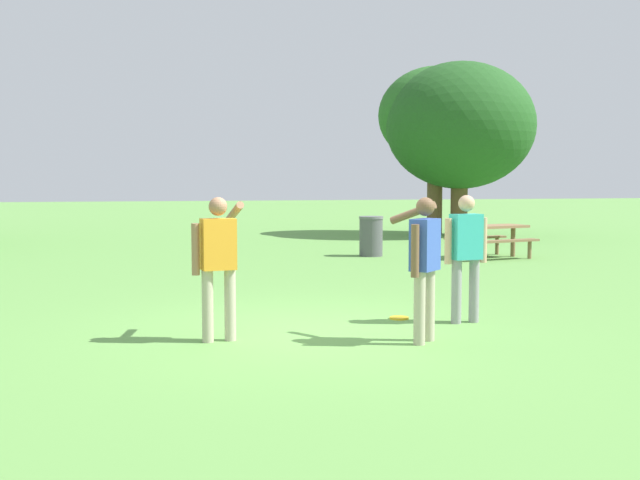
{
  "coord_description": "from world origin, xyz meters",
  "views": [
    {
      "loc": [
        -2.09,
        -9.04,
        1.83
      ],
      "look_at": [
        0.49,
        1.42,
        1.0
      ],
      "focal_mm": 43.71,
      "sensor_mm": 36.0,
      "label": 1
    }
  ],
  "objects_px": {
    "frisbee": "(399,318)",
    "picnic_table_near": "(491,234)",
    "person_catcher": "(466,250)",
    "tree_far_right": "(436,117)",
    "person_bystander": "(424,258)",
    "person_thrower": "(218,257)",
    "trash_can_beside_table": "(371,236)",
    "tree_slender_mid": "(460,126)"
  },
  "relations": [
    {
      "from": "tree_far_right",
      "to": "tree_slender_mid",
      "type": "height_order",
      "value": "tree_slender_mid"
    },
    {
      "from": "person_thrower",
      "to": "person_catcher",
      "type": "relative_size",
      "value": 1.0
    },
    {
      "from": "trash_can_beside_table",
      "to": "tree_far_right",
      "type": "height_order",
      "value": "tree_far_right"
    },
    {
      "from": "frisbee",
      "to": "tree_slender_mid",
      "type": "height_order",
      "value": "tree_slender_mid"
    },
    {
      "from": "person_catcher",
      "to": "tree_slender_mid",
      "type": "height_order",
      "value": "tree_slender_mid"
    },
    {
      "from": "person_thrower",
      "to": "frisbee",
      "type": "xyz_separation_m",
      "value": [
        2.48,
        0.86,
        -0.95
      ]
    },
    {
      "from": "picnic_table_near",
      "to": "tree_far_right",
      "type": "distance_m",
      "value": 8.75
    },
    {
      "from": "person_bystander",
      "to": "picnic_table_near",
      "type": "distance_m",
      "value": 10.03
    },
    {
      "from": "person_thrower",
      "to": "person_bystander",
      "type": "distance_m",
      "value": 2.32
    },
    {
      "from": "tree_slender_mid",
      "to": "person_catcher",
      "type": "bearing_deg",
      "value": -113.63
    },
    {
      "from": "person_catcher",
      "to": "tree_far_right",
      "type": "distance_m",
      "value": 16.84
    },
    {
      "from": "tree_far_right",
      "to": "tree_slender_mid",
      "type": "distance_m",
      "value": 1.02
    },
    {
      "from": "person_bystander",
      "to": "trash_can_beside_table",
      "type": "relative_size",
      "value": 1.71
    },
    {
      "from": "person_thrower",
      "to": "frisbee",
      "type": "height_order",
      "value": "person_thrower"
    },
    {
      "from": "person_thrower",
      "to": "trash_can_beside_table",
      "type": "relative_size",
      "value": 1.71
    },
    {
      "from": "person_bystander",
      "to": "tree_far_right",
      "type": "height_order",
      "value": "tree_far_right"
    },
    {
      "from": "frisbee",
      "to": "tree_slender_mid",
      "type": "bearing_deg",
      "value": 63.3
    },
    {
      "from": "person_catcher",
      "to": "picnic_table_near",
      "type": "bearing_deg",
      "value": 61.65
    },
    {
      "from": "person_thrower",
      "to": "tree_far_right",
      "type": "height_order",
      "value": "tree_far_right"
    },
    {
      "from": "picnic_table_near",
      "to": "trash_can_beside_table",
      "type": "bearing_deg",
      "value": 157.64
    },
    {
      "from": "person_bystander",
      "to": "person_catcher",
      "type": "bearing_deg",
      "value": 46.29
    },
    {
      "from": "tree_slender_mid",
      "to": "tree_far_right",
      "type": "bearing_deg",
      "value": 124.63
    },
    {
      "from": "person_thrower",
      "to": "person_bystander",
      "type": "height_order",
      "value": "same"
    },
    {
      "from": "person_catcher",
      "to": "frisbee",
      "type": "relative_size",
      "value": 6.44
    },
    {
      "from": "frisbee",
      "to": "tree_slender_mid",
      "type": "xyz_separation_m",
      "value": [
        7.16,
        14.24,
        3.58
      ]
    },
    {
      "from": "frisbee",
      "to": "tree_far_right",
      "type": "distance_m",
      "value": 16.88
    },
    {
      "from": "person_thrower",
      "to": "frisbee",
      "type": "bearing_deg",
      "value": 19.08
    },
    {
      "from": "frisbee",
      "to": "picnic_table_near",
      "type": "relative_size",
      "value": 0.13
    },
    {
      "from": "trash_can_beside_table",
      "to": "tree_slender_mid",
      "type": "relative_size",
      "value": 0.17
    },
    {
      "from": "person_bystander",
      "to": "tree_slender_mid",
      "type": "height_order",
      "value": "tree_slender_mid"
    },
    {
      "from": "person_thrower",
      "to": "tree_slender_mid",
      "type": "distance_m",
      "value": 18.1
    },
    {
      "from": "frisbee",
      "to": "trash_can_beside_table",
      "type": "xyz_separation_m",
      "value": [
        2.22,
        8.24,
        0.47
      ]
    },
    {
      "from": "picnic_table_near",
      "to": "tree_far_right",
      "type": "bearing_deg",
      "value": 77.28
    },
    {
      "from": "person_thrower",
      "to": "picnic_table_near",
      "type": "distance_m",
      "value": 10.86
    },
    {
      "from": "person_bystander",
      "to": "trash_can_beside_table",
      "type": "distance_m",
      "value": 10.04
    },
    {
      "from": "person_catcher",
      "to": "tree_far_right",
      "type": "bearing_deg",
      "value": 69.18
    },
    {
      "from": "person_bystander",
      "to": "trash_can_beside_table",
      "type": "xyz_separation_m",
      "value": [
        2.46,
        9.72,
        -0.48
      ]
    },
    {
      "from": "tree_far_right",
      "to": "tree_slender_mid",
      "type": "bearing_deg",
      "value": -55.37
    },
    {
      "from": "person_thrower",
      "to": "trash_can_beside_table",
      "type": "bearing_deg",
      "value": 62.71
    },
    {
      "from": "person_thrower",
      "to": "person_catcher",
      "type": "height_order",
      "value": "same"
    },
    {
      "from": "person_catcher",
      "to": "person_bystander",
      "type": "relative_size",
      "value": 1.0
    },
    {
      "from": "person_bystander",
      "to": "picnic_table_near",
      "type": "xyz_separation_m",
      "value": [
        5.09,
        8.64,
        -0.4
      ]
    }
  ]
}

